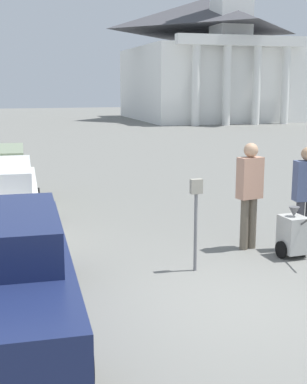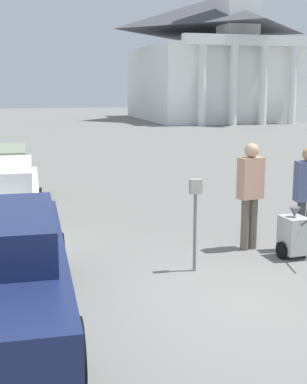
{
  "view_description": "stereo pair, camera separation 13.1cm",
  "coord_description": "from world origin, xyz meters",
  "px_view_note": "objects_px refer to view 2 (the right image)",
  "views": [
    {
      "loc": [
        -2.77,
        -5.94,
        2.79
      ],
      "look_at": [
        -0.45,
        2.09,
        1.1
      ],
      "focal_mm": 50.0,
      "sensor_mm": 36.0,
      "label": 1
    },
    {
      "loc": [
        -2.64,
        -5.97,
        2.79
      ],
      "look_at": [
        -0.45,
        2.09,
        1.1
      ],
      "focal_mm": 50.0,
      "sensor_mm": 36.0,
      "label": 2
    }
  ],
  "objects_px": {
    "person_worker": "(250,189)",
    "person_supervisor": "(307,192)",
    "equipment_cart": "(294,235)",
    "parking_meter": "(195,208)",
    "church": "(215,53)"
  },
  "relations": [
    {
      "from": "parking_meter",
      "to": "person_supervisor",
      "type": "height_order",
      "value": "person_supervisor"
    },
    {
      "from": "parking_meter",
      "to": "person_worker",
      "type": "relative_size",
      "value": 0.77
    },
    {
      "from": "person_worker",
      "to": "equipment_cart",
      "type": "bearing_deg",
      "value": 117.63
    },
    {
      "from": "person_worker",
      "to": "equipment_cart",
      "type": "height_order",
      "value": "person_worker"
    },
    {
      "from": "equipment_cart",
      "to": "church",
      "type": "relative_size",
      "value": 0.05
    },
    {
      "from": "parking_meter",
      "to": "person_worker",
      "type": "distance_m",
      "value": 1.49
    },
    {
      "from": "person_worker",
      "to": "person_supervisor",
      "type": "height_order",
      "value": "person_worker"
    },
    {
      "from": "person_worker",
      "to": "equipment_cart",
      "type": "xyz_separation_m",
      "value": [
        0.5,
        -0.62,
        -0.67
      ]
    },
    {
      "from": "church",
      "to": "equipment_cart",
      "type": "bearing_deg",
      "value": -109.37
    },
    {
      "from": "parking_meter",
      "to": "person_worker",
      "type": "height_order",
      "value": "person_worker"
    },
    {
      "from": "equipment_cart",
      "to": "parking_meter",
      "type": "bearing_deg",
      "value": -177.53
    },
    {
      "from": "parking_meter",
      "to": "church",
      "type": "relative_size",
      "value": 0.07
    },
    {
      "from": "person_supervisor",
      "to": "person_worker",
      "type": "bearing_deg",
      "value": -12.25
    },
    {
      "from": "person_supervisor",
      "to": "church",
      "type": "bearing_deg",
      "value": -102.75
    },
    {
      "from": "parking_meter",
      "to": "equipment_cart",
      "type": "relative_size",
      "value": 1.42
    }
  ]
}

